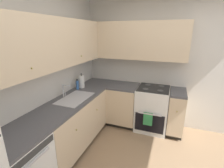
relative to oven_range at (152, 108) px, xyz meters
name	(u,v)px	position (x,y,z in m)	size (l,w,h in m)	color
wall_back	(30,78)	(-1.52, 1.52, 0.88)	(3.70, 0.05, 2.67)	silver
wall_right	(168,64)	(0.31, -0.21, 0.88)	(0.05, 3.52, 2.67)	silver
lower_cabinets_back	(72,125)	(-1.09, 1.20, -0.02)	(1.55, 0.62, 0.85)	beige
countertop_back	(70,101)	(-1.10, 1.20, 0.42)	(2.75, 0.60, 0.04)	#4C4C51
lower_cabinets_right	(140,108)	(-0.02, 0.26, -0.02)	(0.62, 1.51, 0.85)	beige
countertop_right	(141,88)	(-0.02, 0.26, 0.42)	(0.60, 1.51, 0.03)	#4C4C51
oven_range	(152,108)	(0.00, 0.00, 0.00)	(0.68, 0.62, 1.03)	white
upper_cabinets_back	(50,44)	(-1.26, 1.34, 1.34)	(2.43, 0.34, 0.72)	beige
upper_cabinets_right	(134,41)	(0.12, 0.47, 1.34)	(0.32, 2.06, 0.72)	beige
sink	(75,101)	(-0.99, 1.17, 0.39)	(0.68, 0.40, 0.10)	#B7B7BC
faucet	(64,89)	(-0.99, 1.38, 0.57)	(0.07, 0.16, 0.22)	silver
soap_bottle	(77,85)	(-0.57, 1.38, 0.52)	(0.05, 0.05, 0.20)	#3F72BF
paper_towel_roll	(82,82)	(-0.45, 1.36, 0.56)	(0.11, 0.11, 0.30)	white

